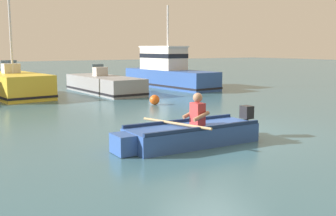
# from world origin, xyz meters

# --- Properties ---
(ground_plane) EXTENTS (120.00, 120.00, 0.00)m
(ground_plane) POSITION_xyz_m (0.00, 0.00, 0.00)
(ground_plane) COLOR #386070
(rowboat_with_person) EXTENTS (3.71, 1.94, 1.19)m
(rowboat_with_person) POSITION_xyz_m (-1.31, -0.88, 0.25)
(rowboat_with_person) COLOR #2D519E
(rowboat_with_person) RESTS_ON ground
(moored_boat_yellow) EXTENTS (2.58, 4.89, 4.34)m
(moored_boat_yellow) POSITION_xyz_m (-2.66, 10.79, 0.52)
(moored_boat_yellow) COLOR gold
(moored_boat_yellow) RESTS_ON ground
(moored_boat_grey) EXTENTS (1.99, 5.67, 1.39)m
(moored_boat_grey) POSITION_xyz_m (1.50, 10.34, 0.39)
(moored_boat_grey) COLOR gray
(moored_boat_grey) RESTS_ON ground
(moored_boat_blue) EXTENTS (2.27, 6.77, 4.52)m
(moored_boat_blue) POSITION_xyz_m (5.69, 11.05, 0.85)
(moored_boat_blue) COLOR #2D519E
(moored_boat_blue) RESTS_ON ground
(mooring_buoy) EXTENTS (0.39, 0.39, 0.39)m
(mooring_buoy) POSITION_xyz_m (1.40, 5.26, 0.19)
(mooring_buoy) COLOR #E55919
(mooring_buoy) RESTS_ON ground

